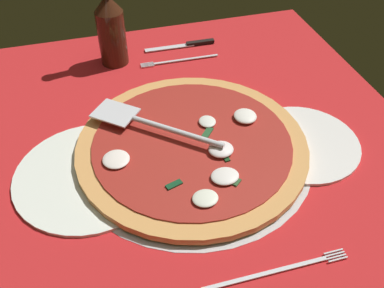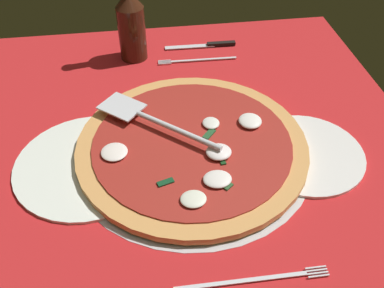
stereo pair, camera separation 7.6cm
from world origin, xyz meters
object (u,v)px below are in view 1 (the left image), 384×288
(dinner_plate_right, at_px, (302,144))
(pizza_server, at_px, (149,122))
(place_setting_far, at_px, (183,54))
(dinner_plate_left, at_px, (90,175))
(beer_bottle, at_px, (111,27))
(pizza, at_px, (193,145))

(dinner_plate_right, relative_size, pizza_server, 0.97)
(pizza_server, xyz_separation_m, place_setting_far, (0.14, 0.27, -0.04))
(dinner_plate_left, relative_size, beer_bottle, 1.03)
(beer_bottle, bearing_deg, pizza, -75.16)
(dinner_plate_left, distance_m, beer_bottle, 0.37)
(dinner_plate_right, relative_size, place_setting_far, 1.07)
(dinner_plate_right, xyz_separation_m, pizza, (-0.20, 0.04, 0.01))
(dinner_plate_right, relative_size, pizza, 0.51)
(pizza_server, height_order, place_setting_far, pizza_server)
(place_setting_far, relative_size, beer_bottle, 0.78)
(dinner_plate_left, bearing_deg, pizza_server, 28.90)
(dinner_plate_left, distance_m, pizza_server, 0.14)
(dinner_plate_right, bearing_deg, beer_bottle, 127.50)
(dinner_plate_left, relative_size, place_setting_far, 1.32)
(pizza, xyz_separation_m, beer_bottle, (-0.09, 0.34, 0.07))
(dinner_plate_left, distance_m, pizza, 0.18)
(pizza, distance_m, beer_bottle, 0.36)
(pizza, bearing_deg, beer_bottle, 104.84)
(beer_bottle, bearing_deg, place_setting_far, -2.54)
(pizza_server, relative_size, place_setting_far, 1.11)
(dinner_plate_left, bearing_deg, place_setting_far, 52.98)
(pizza, bearing_deg, pizza_server, 140.08)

